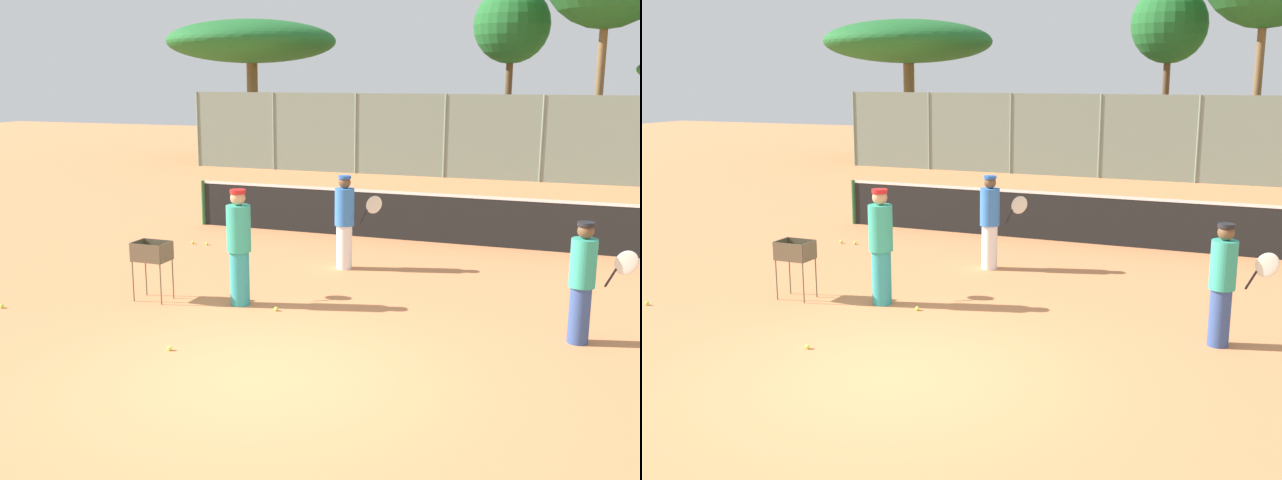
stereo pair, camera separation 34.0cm
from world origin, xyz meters
The scene contains 15 objects.
ground_plane centered at (0.00, 0.00, 0.00)m, with size 80.00×80.00×0.00m, color #D37F4C.
tennis_net centered at (0.00, 8.07, 0.56)m, with size 10.76×0.10×1.07m.
back_fence centered at (0.00, 18.63, 1.46)m, with size 23.11×0.08×2.92m.
tree_0 centered at (-10.49, 21.54, 4.90)m, with size 7.07×7.07×5.81m.
tree_2 centered at (-0.06, 22.88, 5.40)m, with size 2.91×2.91×6.90m.
player_white_outfit centered at (-1.56, 2.53, 0.95)m, with size 0.67×0.79×1.83m.
player_red_cap centered at (-0.76, 5.26, 0.91)m, with size 0.89×0.41×1.75m.
player_yellow_shirt centered at (3.49, 2.59, 0.86)m, with size 0.90×0.34×1.66m.
ball_cart centered at (-2.98, 2.27, 0.73)m, with size 0.56×0.41×0.96m.
tennis_ball_0 centered at (-4.48, 6.06, 0.03)m, with size 0.07×0.07×0.07m, color #D1E54C.
tennis_ball_1 centered at (-4.95, 1.04, 0.03)m, with size 0.07×0.07×0.07m, color #D1E54C.
tennis_ball_2 centered at (-4.15, 6.08, 0.03)m, with size 0.07×0.07×0.07m, color #D1E54C.
tennis_ball_3 centered at (-0.90, 2.42, 0.03)m, with size 0.07×0.07×0.07m, color #D1E54C.
tennis_ball_4 centered at (-1.52, 0.38, 0.03)m, with size 0.07×0.07×0.07m, color #D1E54C.
parked_car centered at (-1.72, 22.94, 0.66)m, with size 4.20×1.70×1.60m.
Camera 2 is at (3.94, -7.47, 3.53)m, focal length 42.00 mm.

